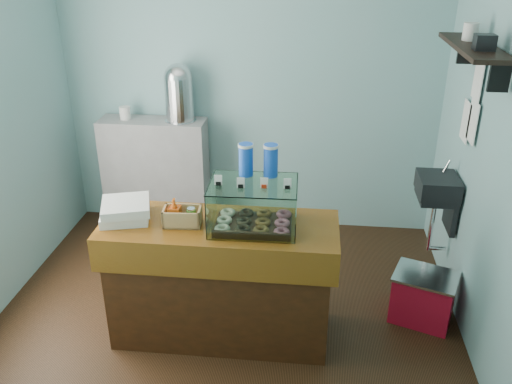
# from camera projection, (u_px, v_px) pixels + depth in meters

# --- Properties ---
(ground) EXTENTS (3.50, 3.50, 0.00)m
(ground) POSITION_uv_depth(u_px,v_px,m) (228.00, 310.00, 4.23)
(ground) COLOR black
(ground) RESTS_ON ground
(room_shell) EXTENTS (3.54, 3.04, 2.82)m
(room_shell) POSITION_uv_depth(u_px,v_px,m) (226.00, 96.00, 3.51)
(room_shell) COLOR #78AEAF
(room_shell) RESTS_ON ground
(counter) EXTENTS (1.60, 0.60, 0.90)m
(counter) POSITION_uv_depth(u_px,v_px,m) (221.00, 280.00, 3.81)
(counter) COLOR #441F0D
(counter) RESTS_ON ground
(back_shelf) EXTENTS (1.00, 0.32, 1.10)m
(back_shelf) POSITION_uv_depth(u_px,v_px,m) (156.00, 174.00, 5.27)
(back_shelf) COLOR #949496
(back_shelf) RESTS_ON ground
(display_case) EXTENTS (0.58, 0.43, 0.53)m
(display_case) POSITION_uv_depth(u_px,v_px,m) (255.00, 200.00, 3.55)
(display_case) COLOR #34190F
(display_case) RESTS_ON counter
(condiment_crate) EXTENTS (0.26, 0.17, 0.19)m
(condiment_crate) POSITION_uv_depth(u_px,v_px,m) (181.00, 216.00, 3.59)
(condiment_crate) COLOR tan
(condiment_crate) RESTS_ON counter
(pastry_boxes) EXTENTS (0.40, 0.39, 0.13)m
(pastry_boxes) POSITION_uv_depth(u_px,v_px,m) (126.00, 210.00, 3.67)
(pastry_boxes) COLOR silver
(pastry_boxes) RESTS_ON counter
(coffee_urn) EXTENTS (0.29, 0.29, 0.53)m
(coffee_urn) POSITION_uv_depth(u_px,v_px,m) (179.00, 91.00, 4.90)
(coffee_urn) COLOR silver
(coffee_urn) RESTS_ON back_shelf
(red_cooler) EXTENTS (0.54, 0.48, 0.39)m
(red_cooler) POSITION_uv_depth(u_px,v_px,m) (423.00, 297.00, 4.06)
(red_cooler) COLOR red
(red_cooler) RESTS_ON ground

